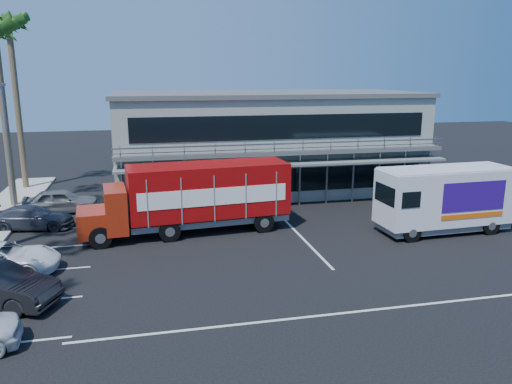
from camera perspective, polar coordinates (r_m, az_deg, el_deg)
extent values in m
plane|color=black|center=(24.17, 2.67, -7.54)|extent=(120.00, 120.00, 0.00)
cube|color=gray|center=(38.20, 1.16, 5.65)|extent=(22.00, 10.00, 7.00)
cube|color=#515454|center=(37.89, 1.19, 11.13)|extent=(22.40, 10.40, 0.30)
cube|color=#515454|center=(32.83, 3.49, 4.54)|extent=(22.00, 1.20, 0.25)
cube|color=gray|center=(32.24, 3.77, 5.27)|extent=(22.00, 0.08, 0.90)
cube|color=slate|center=(32.66, 3.62, 3.25)|extent=(22.00, 1.80, 0.15)
cube|color=black|center=(33.74, 3.17, 1.33)|extent=(20.00, 0.06, 1.60)
cube|color=black|center=(33.18, 3.25, 7.42)|extent=(20.00, 0.06, 1.60)
cylinder|color=brown|center=(35.97, -26.74, 6.97)|extent=(0.44, 0.44, 11.00)
cylinder|color=brown|center=(41.36, -25.57, 8.44)|extent=(0.44, 0.44, 12.00)
sphere|color=#254E16|center=(41.44, -26.46, 16.98)|extent=(1.10, 1.10, 1.10)
cylinder|color=gray|center=(34.09, -26.45, 4.17)|extent=(0.14, 0.14, 8.00)
cube|color=gray|center=(33.78, -27.16, 10.87)|extent=(0.50, 0.25, 0.18)
cube|color=#9A200C|center=(27.40, -18.17, -3.28)|extent=(1.75, 2.58, 1.31)
cube|color=#9A200C|center=(27.25, -15.75, -1.89)|extent=(1.34, 2.81, 2.29)
cube|color=black|center=(27.09, -15.83, -0.55)|extent=(0.27, 2.31, 0.76)
cube|color=#960909|center=(27.68, -5.44, 0.31)|extent=(8.94, 3.53, 2.83)
cube|color=slate|center=(28.11, -5.36, -3.05)|extent=(8.90, 3.13, 0.33)
cube|color=white|center=(26.40, -4.78, -0.56)|extent=(7.99, 0.78, 0.93)
cube|color=white|center=(29.01, -6.03, 0.68)|extent=(7.99, 0.78, 0.93)
cylinder|color=black|center=(26.40, -17.36, -5.03)|extent=(1.15, 0.39, 1.13)
cylinder|color=black|center=(28.69, -17.46, -3.58)|extent=(1.15, 0.39, 1.13)
cylinder|color=black|center=(26.62, -9.83, -4.45)|extent=(1.15, 0.39, 1.13)
cylinder|color=black|center=(28.89, -10.53, -3.06)|extent=(1.15, 0.39, 1.13)
cylinder|color=black|center=(27.77, 0.92, -3.50)|extent=(1.15, 0.39, 1.13)
cylinder|color=black|center=(29.96, -0.57, -2.23)|extent=(1.15, 0.39, 1.13)
cube|color=silver|center=(29.40, 20.80, -0.40)|extent=(7.53, 2.84, 2.97)
cube|color=slate|center=(29.81, 20.54, -3.47)|extent=(7.22, 2.58, 0.37)
cube|color=black|center=(27.36, 14.54, -0.24)|extent=(0.14, 2.09, 1.01)
cube|color=silver|center=(29.10, 21.04, 2.51)|extent=(7.38, 2.79, 0.08)
cube|color=#2E0D77|center=(28.86, 23.68, -0.47)|extent=(3.82, 0.18, 1.59)
cube|color=#2E0D77|center=(30.86, 20.74, 0.63)|extent=(3.82, 0.18, 1.59)
cube|color=#F2590C|center=(29.11, 23.49, -2.50)|extent=(3.82, 0.17, 0.27)
cylinder|color=black|center=(27.45, 17.36, -4.45)|extent=(1.03, 0.32, 1.02)
cylinder|color=black|center=(29.28, 15.04, -3.19)|extent=(1.03, 0.32, 1.02)
cylinder|color=black|center=(30.28, 25.23, -3.49)|extent=(1.03, 0.32, 1.02)
cylinder|color=black|center=(31.95, 22.67, -2.40)|extent=(1.03, 0.32, 1.02)
imported|color=white|center=(24.78, -27.22, -6.82)|extent=(5.19, 2.69, 1.40)
imported|color=#313642|center=(31.11, -24.20, -2.67)|extent=(4.75, 2.46, 1.32)
imported|color=slate|center=(33.93, -21.41, -0.95)|extent=(4.63, 2.06, 1.55)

